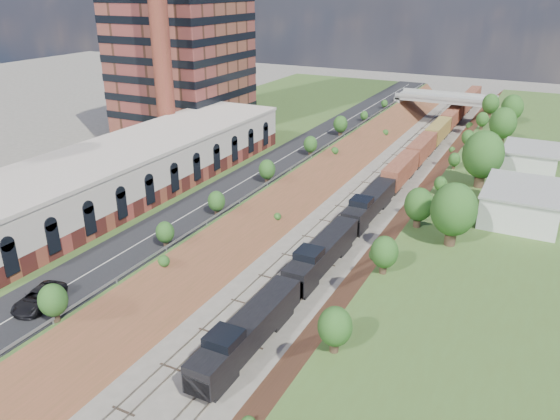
# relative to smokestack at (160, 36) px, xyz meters

# --- Properties ---
(platform_left) EXTENTS (44.00, 180.00, 5.00)m
(platform_left) POSITION_rel_smokestack_xyz_m (3.00, 4.00, -22.50)
(platform_left) COLOR #445E26
(platform_left) RESTS_ON ground
(embankment_left) EXTENTS (10.00, 180.00, 10.00)m
(embankment_left) POSITION_rel_smokestack_xyz_m (25.00, 4.00, -25.00)
(embankment_left) COLOR brown
(embankment_left) RESTS_ON ground
(embankment_right) EXTENTS (10.00, 180.00, 10.00)m
(embankment_right) POSITION_rel_smokestack_xyz_m (47.00, 4.00, -25.00)
(embankment_right) COLOR brown
(embankment_right) RESTS_ON ground
(rail_left_track) EXTENTS (1.58, 180.00, 0.18)m
(rail_left_track) POSITION_rel_smokestack_xyz_m (33.40, 4.00, -24.91)
(rail_left_track) COLOR gray
(rail_left_track) RESTS_ON ground
(rail_right_track) EXTENTS (1.58, 180.00, 0.18)m
(rail_right_track) POSITION_rel_smokestack_xyz_m (38.60, 4.00, -24.91)
(rail_right_track) COLOR gray
(rail_right_track) RESTS_ON ground
(road) EXTENTS (8.00, 180.00, 0.10)m
(road) POSITION_rel_smokestack_xyz_m (20.50, 4.00, -19.95)
(road) COLOR black
(road) RESTS_ON platform_left
(guardrail) EXTENTS (0.10, 171.00, 0.70)m
(guardrail) POSITION_rel_smokestack_xyz_m (24.60, 3.80, -19.45)
(guardrail) COLOR #99999E
(guardrail) RESTS_ON platform_left
(commercial_building) EXTENTS (14.30, 62.30, 7.00)m
(commercial_building) POSITION_rel_smokestack_xyz_m (8.00, -18.00, -16.49)
(commercial_building) COLOR maroon
(commercial_building) RESTS_ON platform_left
(smokestack) EXTENTS (3.20, 3.20, 40.00)m
(smokestack) POSITION_rel_smokestack_xyz_m (0.00, 0.00, 0.00)
(smokestack) COLOR maroon
(smokestack) RESTS_ON platform_left
(overpass) EXTENTS (24.50, 8.30, 7.40)m
(overpass) POSITION_rel_smokestack_xyz_m (36.00, 66.00, -20.08)
(overpass) COLOR gray
(overpass) RESTS_ON ground
(white_building_near) EXTENTS (9.00, 12.00, 4.00)m
(white_building_near) POSITION_rel_smokestack_xyz_m (59.50, -4.00, -18.00)
(white_building_near) COLOR silver
(white_building_near) RESTS_ON platform_right
(white_building_far) EXTENTS (8.00, 10.00, 3.60)m
(white_building_far) POSITION_rel_smokestack_xyz_m (59.00, 18.00, -18.20)
(white_building_far) COLOR silver
(white_building_far) RESTS_ON platform_right
(tree_right_large) EXTENTS (5.25, 5.25, 7.61)m
(tree_right_large) POSITION_rel_smokestack_xyz_m (53.00, -16.00, -15.62)
(tree_right_large) COLOR #473323
(tree_right_large) RESTS_ON platform_right
(tree_left_crest) EXTENTS (2.45, 2.45, 3.55)m
(tree_left_crest) POSITION_rel_smokestack_xyz_m (24.20, -36.00, -17.96)
(tree_left_crest) COLOR #473323
(tree_left_crest) RESTS_ON platform_left
(freight_train) EXTENTS (2.91, 148.55, 4.55)m
(freight_train) POSITION_rel_smokestack_xyz_m (38.60, 30.28, -22.48)
(freight_train) COLOR black
(freight_train) RESTS_ON ground
(suv) EXTENTS (3.79, 6.19, 1.60)m
(suv) POSITION_rel_smokestack_xyz_m (21.12, -47.06, -19.10)
(suv) COLOR black
(suv) RESTS_ON road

